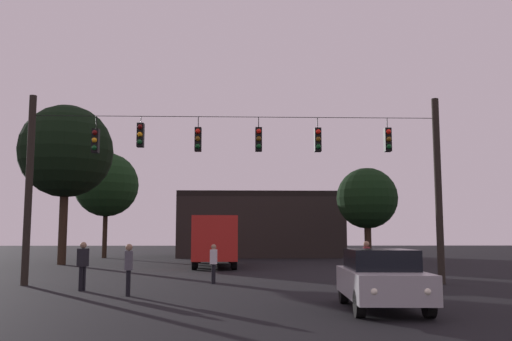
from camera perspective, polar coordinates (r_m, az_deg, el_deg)
ground_plane at (r=31.52m, az=-2.03°, el=-10.13°), size 168.00×168.00×0.00m
overhead_signal_span at (r=21.94m, az=-2.15°, el=-0.08°), size 16.36×0.44×7.40m
city_bus at (r=35.70m, az=-4.24°, el=-6.73°), size 2.95×11.09×3.00m
car_near_right at (r=14.84m, az=12.69°, el=-10.67°), size 2.06×4.42×1.52m
pedestrian_crossing_left at (r=20.28m, az=-17.31°, el=-9.04°), size 0.36×0.42×1.66m
pedestrian_crossing_center at (r=22.00m, az=11.26°, el=-8.99°), size 0.30×0.40×1.68m
pedestrian_crossing_right at (r=22.37m, az=-4.37°, el=-9.28°), size 0.28×0.39×1.54m
pedestrian_near_bus at (r=18.17m, az=-12.91°, el=-9.56°), size 0.29×0.39×1.62m
corner_building at (r=53.70m, az=0.31°, el=-5.67°), size 14.56×12.28×5.77m
tree_left_silhouette at (r=41.76m, az=11.29°, el=-2.82°), size 4.46×4.46×6.89m
tree_behind_building at (r=39.78m, az=-18.87°, el=1.84°), size 6.26×6.26×10.72m
tree_right_far at (r=50.67m, az=-15.06°, el=-1.43°), size 5.60×5.60×9.18m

